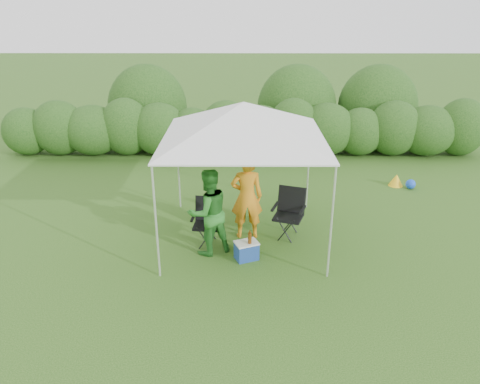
{
  "coord_description": "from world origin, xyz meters",
  "views": [
    {
      "loc": [
        -0.03,
        -8.16,
        4.63
      ],
      "look_at": [
        -0.07,
        0.4,
        1.05
      ],
      "focal_mm": 35.0,
      "sensor_mm": 36.0,
      "label": 1
    }
  ],
  "objects_px": {
    "chair_right": "(290,209)",
    "chair_left": "(208,218)",
    "man": "(247,197)",
    "woman": "(209,212)",
    "cooler": "(246,250)",
    "canopy": "(244,121)"
  },
  "relations": [
    {
      "from": "woman",
      "to": "cooler",
      "type": "distance_m",
      "value": 1.03
    },
    {
      "from": "chair_right",
      "to": "chair_left",
      "type": "xyz_separation_m",
      "value": [
        -1.67,
        -0.32,
        -0.05
      ]
    },
    {
      "from": "woman",
      "to": "chair_left",
      "type": "bearing_deg",
      "value": -111.4
    },
    {
      "from": "man",
      "to": "chair_right",
      "type": "bearing_deg",
      "value": -178.53
    },
    {
      "from": "cooler",
      "to": "canopy",
      "type": "bearing_deg",
      "value": 71.16
    },
    {
      "from": "chair_right",
      "to": "canopy",
      "type": "bearing_deg",
      "value": -155.28
    },
    {
      "from": "canopy",
      "to": "chair_right",
      "type": "bearing_deg",
      "value": 5.76
    },
    {
      "from": "chair_right",
      "to": "chair_left",
      "type": "relative_size",
      "value": 1.09
    },
    {
      "from": "canopy",
      "to": "woman",
      "type": "xyz_separation_m",
      "value": [
        -0.66,
        -0.64,
        -1.6
      ]
    },
    {
      "from": "chair_left",
      "to": "man",
      "type": "distance_m",
      "value": 0.9
    },
    {
      "from": "chair_left",
      "to": "woman",
      "type": "xyz_separation_m",
      "value": [
        0.06,
        -0.41,
        0.33
      ]
    },
    {
      "from": "canopy",
      "to": "cooler",
      "type": "height_order",
      "value": "canopy"
    },
    {
      "from": "chair_left",
      "to": "man",
      "type": "bearing_deg",
      "value": 22.8
    },
    {
      "from": "chair_left",
      "to": "man",
      "type": "xyz_separation_m",
      "value": [
        0.79,
        0.24,
        0.36
      ]
    },
    {
      "from": "man",
      "to": "cooler",
      "type": "height_order",
      "value": "man"
    },
    {
      "from": "man",
      "to": "chair_left",
      "type": "bearing_deg",
      "value": 13.88
    },
    {
      "from": "chair_left",
      "to": "cooler",
      "type": "height_order",
      "value": "chair_left"
    },
    {
      "from": "canopy",
      "to": "man",
      "type": "xyz_separation_m",
      "value": [
        0.07,
        0.02,
        -1.57
      ]
    },
    {
      "from": "man",
      "to": "woman",
      "type": "bearing_deg",
      "value": 38.64
    },
    {
      "from": "cooler",
      "to": "chair_right",
      "type": "bearing_deg",
      "value": 25.56
    },
    {
      "from": "canopy",
      "to": "woman",
      "type": "height_order",
      "value": "canopy"
    },
    {
      "from": "canopy",
      "to": "chair_left",
      "type": "xyz_separation_m",
      "value": [
        -0.72,
        -0.22,
        -1.93
      ]
    }
  ]
}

